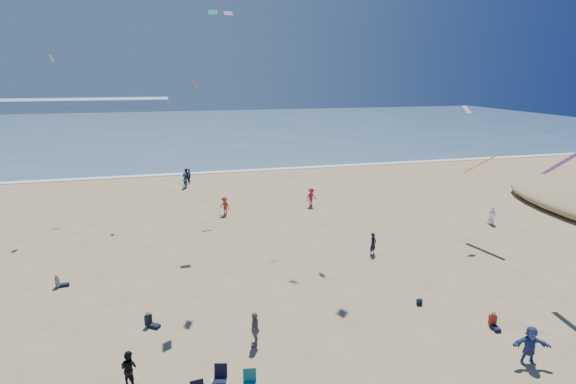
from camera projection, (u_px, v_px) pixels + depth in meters
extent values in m
cube|color=#476B84|center=(188.00, 128.00, 104.10)|extent=(220.00, 100.00, 0.06)
cube|color=white|center=(202.00, 173.00, 57.22)|extent=(220.00, 1.20, 0.08)
cube|color=#7A8EA8|center=(9.00, 105.00, 159.87)|extent=(110.00, 20.00, 3.20)
imported|color=black|center=(129.00, 368.00, 18.17)|extent=(0.94, 0.89, 1.53)
imported|color=#39669D|center=(185.00, 180.00, 49.76)|extent=(0.70, 1.65, 1.73)
imported|color=#33438E|center=(530.00, 345.00, 19.50)|extent=(1.72, 0.97, 1.77)
imported|color=#AD3418|center=(225.00, 206.00, 40.16)|extent=(1.19, 1.22, 1.67)
imported|color=gray|center=(255.00, 329.00, 20.77)|extent=(0.69, 1.08, 1.71)
imported|color=black|center=(186.00, 176.00, 51.41)|extent=(1.06, 0.94, 1.82)
imported|color=white|center=(492.00, 215.00, 37.72)|extent=(0.79, 0.91, 1.56)
imported|color=red|center=(311.00, 197.00, 42.80)|extent=(1.30, 1.02, 1.77)
imported|color=black|center=(189.00, 175.00, 52.78)|extent=(0.43, 0.59, 1.50)
imported|color=black|center=(373.00, 244.00, 31.32)|extent=(0.70, 0.64, 1.60)
cube|color=white|center=(215.00, 384.00, 18.08)|extent=(0.35, 0.20, 0.40)
cube|color=black|center=(419.00, 302.00, 24.63)|extent=(0.28, 0.18, 0.34)
cube|color=red|center=(196.00, 85.00, 23.91)|extent=(0.35, 0.76, 0.54)
cube|color=white|center=(467.00, 109.00, 33.79)|extent=(0.76, 0.73, 0.54)
cube|color=orange|center=(52.00, 58.00, 35.54)|extent=(0.25, 0.53, 0.55)
cube|color=#26BED1|center=(213.00, 12.00, 33.82)|extent=(0.68, 0.36, 0.27)
cube|color=#772C91|center=(228.00, 13.00, 40.76)|extent=(0.89, 0.54, 0.38)
cube|color=#672596|center=(567.00, 160.00, 23.88)|extent=(0.35, 3.14, 2.21)
cube|color=orange|center=(481.00, 164.00, 33.54)|extent=(0.35, 2.64, 1.87)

